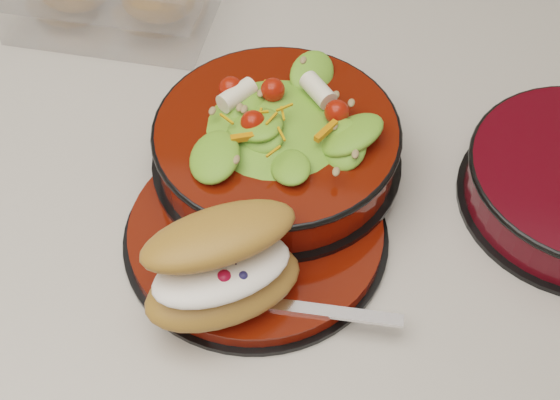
% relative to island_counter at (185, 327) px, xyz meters
% --- Properties ---
extents(island_counter, '(1.24, 0.74, 0.90)m').
position_rel_island_counter_xyz_m(island_counter, '(0.00, 0.00, 0.00)').
color(island_counter, white).
rests_on(island_counter, ground).
extents(dinner_plate, '(0.26, 0.26, 0.02)m').
position_rel_island_counter_xyz_m(dinner_plate, '(0.15, -0.13, 0.46)').
color(dinner_plate, black).
rests_on(dinner_plate, island_counter).
extents(salad_bowl, '(0.26, 0.26, 0.10)m').
position_rel_island_counter_xyz_m(salad_bowl, '(0.15, -0.04, 0.50)').
color(salad_bowl, black).
rests_on(salad_bowl, dinner_plate).
extents(croissant, '(0.16, 0.16, 0.09)m').
position_rel_island_counter_xyz_m(croissant, '(0.14, -0.20, 0.51)').
color(croissant, '#A46E32').
rests_on(croissant, dinner_plate).
extents(fork, '(0.17, 0.02, 0.00)m').
position_rel_island_counter_xyz_m(fork, '(0.21, -0.21, 0.47)').
color(fork, silver).
rests_on(fork, dinner_plate).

